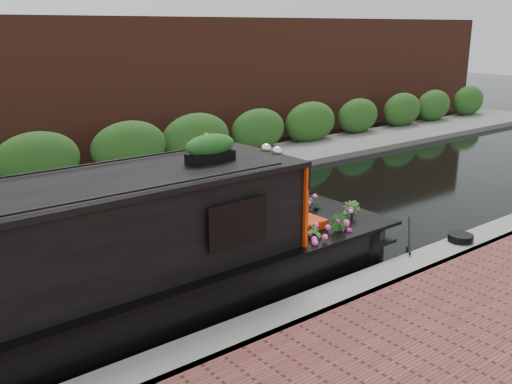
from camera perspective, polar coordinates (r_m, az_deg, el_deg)
ground at (r=9.80m, az=-11.46°, el=-6.46°), size 80.00×80.00×0.00m
near_bank_coping at (r=7.28m, az=0.84°, el=-14.54°), size 40.00×0.60×0.50m
far_bank_path at (r=13.50m, az=-19.61°, el=-0.75°), size 40.00×2.40×0.34m
far_hedge at (r=14.33m, az=-20.79°, el=0.08°), size 40.00×1.10×2.80m
far_brick_wall at (r=16.29m, az=-23.07°, el=1.70°), size 40.00×1.00×8.00m
narrowboat at (r=7.08m, az=-22.78°, el=-9.95°), size 10.86×2.03×2.55m
rope_fender at (r=10.29m, az=10.78°, el=-4.45°), size 0.28×0.33×0.28m
coiled_mooring_rope at (r=10.20m, az=19.78°, el=-4.33°), size 0.42×0.42×0.12m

